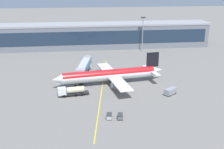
{
  "coord_description": "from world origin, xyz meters",
  "views": [
    {
      "loc": [
        -14.47,
        -100.17,
        38.43
      ],
      "look_at": [
        -0.86,
        3.54,
        4.5
      ],
      "focal_mm": 46.36,
      "sensor_mm": 36.0,
      "label": 1
    }
  ],
  "objects_px": {
    "main_airliner": "(110,75)",
    "baggage_cart_1": "(120,116)",
    "baggage_cart_0": "(109,116)",
    "crew_van": "(171,91)",
    "fuel_tanker": "(71,91)"
  },
  "relations": [
    {
      "from": "main_airliner",
      "to": "crew_van",
      "type": "distance_m",
      "value": 24.46
    },
    {
      "from": "main_airliner",
      "to": "baggage_cart_1",
      "type": "xyz_separation_m",
      "value": [
        -0.72,
        -30.29,
        -2.99
      ]
    },
    {
      "from": "main_airliner",
      "to": "baggage_cart_0",
      "type": "relative_size",
      "value": 15.46
    },
    {
      "from": "baggage_cart_1",
      "to": "baggage_cart_0",
      "type": "bearing_deg",
      "value": 170.51
    },
    {
      "from": "crew_van",
      "to": "baggage_cart_1",
      "type": "relative_size",
      "value": 1.84
    },
    {
      "from": "fuel_tanker",
      "to": "baggage_cart_1",
      "type": "xyz_separation_m",
      "value": [
        14.19,
        -19.9,
        -0.96
      ]
    },
    {
      "from": "main_airliner",
      "to": "crew_van",
      "type": "bearing_deg",
      "value": -34.63
    },
    {
      "from": "fuel_tanker",
      "to": "crew_van",
      "type": "bearing_deg",
      "value": -5.63
    },
    {
      "from": "crew_van",
      "to": "baggage_cart_0",
      "type": "bearing_deg",
      "value": -146.31
    },
    {
      "from": "main_airliner",
      "to": "baggage_cart_1",
      "type": "relative_size",
      "value": 15.46
    },
    {
      "from": "main_airliner",
      "to": "fuel_tanker",
      "type": "xyz_separation_m",
      "value": [
        -14.91,
        -10.38,
        -2.02
      ]
    },
    {
      "from": "fuel_tanker",
      "to": "crew_van",
      "type": "xyz_separation_m",
      "value": [
        34.94,
        -3.45,
        -0.43
      ]
    },
    {
      "from": "baggage_cart_0",
      "to": "fuel_tanker",
      "type": "bearing_deg",
      "value": 119.67
    },
    {
      "from": "crew_van",
      "to": "fuel_tanker",
      "type": "bearing_deg",
      "value": 174.37
    },
    {
      "from": "baggage_cart_0",
      "to": "baggage_cart_1",
      "type": "bearing_deg",
      "value": -9.49
    }
  ]
}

